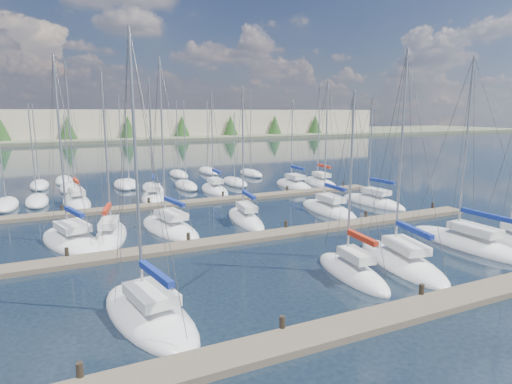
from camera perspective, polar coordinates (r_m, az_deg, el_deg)
name	(u,v)px	position (r m, az deg, el deg)	size (l,w,h in m)	color
ground	(138,169)	(73.47, -15.52, 2.96)	(400.00, 400.00, 0.00)	#182330
dock_near	(370,321)	(20.64, 14.96, -16.31)	(44.00, 1.93, 1.10)	#6B5E4C
dock_mid	(244,239)	(31.77, -1.56, -6.22)	(44.00, 1.93, 1.10)	#6B5E4C
dock_far	(190,203)	(44.56, -8.82, -1.40)	(44.00, 1.93, 1.10)	#6B5E4C
sailboat_e	(401,261)	(28.50, 18.76, -8.76)	(4.42, 9.08, 13.78)	white
sailboat_c	(149,315)	(21.07, -14.08, -15.59)	(4.51, 8.64, 13.67)	white
sailboat_q	(294,185)	(54.46, 5.05, 0.90)	(3.15, 8.10, 11.68)	white
sailboat_n	(77,202)	(48.00, -22.80, -1.20)	(3.17, 8.55, 15.03)	white
sailboat_r	(320,183)	(56.58, 8.51, 1.22)	(3.34, 8.55, 13.66)	white
sailboat_h	(72,241)	(33.86, -23.37, -6.01)	(5.42, 8.97, 14.04)	white
sailboat_o	(154,197)	(47.72, -13.44, -0.72)	(3.93, 7.58, 13.64)	white
sailboat_m	(373,202)	(45.85, 15.32, -1.29)	(3.33, 8.49, 11.65)	white
sailboat_d	(352,272)	(25.88, 12.69, -10.42)	(2.67, 6.87, 11.34)	white
sailboat_k	(245,219)	(37.24, -1.42, -3.62)	(3.10, 8.15, 12.26)	white
sailboat_l	(328,210)	(41.40, 9.58, -2.32)	(3.25, 8.74, 13.01)	white
sailboat_f	(467,244)	(34.01, 26.34, -6.18)	(2.90, 9.84, 13.83)	white
sailboat_i	(111,236)	(33.96, -18.82, -5.61)	(3.98, 8.11, 12.92)	white
sailboat_j	(170,228)	(35.17, -11.46, -4.72)	(4.47, 8.93, 14.25)	white
sailboat_p	(215,190)	(51.33, -5.53, 0.31)	(2.84, 7.46, 12.62)	white
distant_boats	(126,184)	(56.88, -17.00, 1.02)	(36.93, 20.75, 13.30)	#9EA0A5
shoreline	(48,117)	(161.62, -25.98, 8.94)	(400.00, 60.00, 38.00)	#666B51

